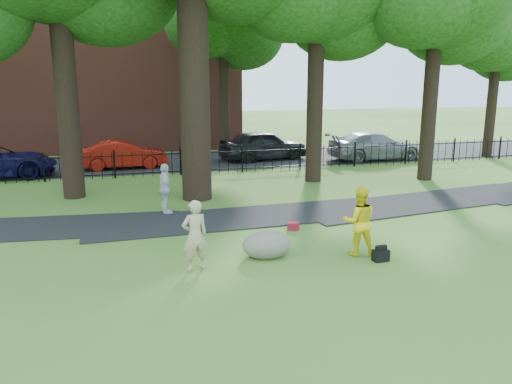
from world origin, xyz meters
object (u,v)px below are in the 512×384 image
object	(u,v)px
man	(359,221)
boulder	(267,242)
woman	(195,235)
red_sedan	(124,155)

from	to	relation	value
man	boulder	distance (m)	2.41
woman	man	bearing A→B (deg)	167.77
man	red_sedan	size ratio (longest dim) A/B	0.41
red_sedan	man	bearing A→B (deg)	-161.12
man	boulder	bearing A→B (deg)	1.99
woman	red_sedan	world-z (taller)	woman
boulder	red_sedan	world-z (taller)	red_sedan
boulder	red_sedan	bearing A→B (deg)	102.83
woman	boulder	size ratio (longest dim) A/B	1.35
woman	man	world-z (taller)	man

